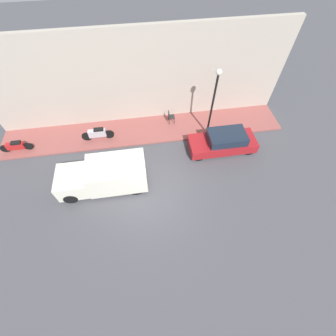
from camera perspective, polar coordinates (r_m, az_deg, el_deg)
name	(u,v)px	position (r m, az deg, el deg)	size (l,w,h in m)	color
ground_plane	(153,196)	(12.30, -3.93, -7.19)	(60.00, 60.00, 0.00)	#47474C
sidewalk	(144,130)	(15.31, -6.00, 9.53)	(2.48, 18.26, 0.10)	#934C47
building_facade	(138,79)	(14.58, -7.56, 21.52)	(0.30, 18.26, 5.93)	#B2A899
parked_car	(223,142)	(14.17, 13.86, 6.49)	(1.61, 4.05, 1.27)	maroon
delivery_van	(104,176)	(12.36, -15.97, -1.90)	(1.84, 4.66, 1.74)	silver
scooter_silver	(98,134)	(14.96, -17.45, 8.34)	(0.30, 2.02, 0.87)	#B7B7BF
motorcycle_red	(16,146)	(16.51, -34.18, 4.64)	(0.30, 1.89, 0.73)	#B21E1E
streetlamp	(214,96)	(13.30, 11.65, 17.55)	(0.33, 0.33, 4.49)	black
cafe_chair	(170,116)	(15.36, 0.63, 13.01)	(0.40, 0.40, 0.89)	#262626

